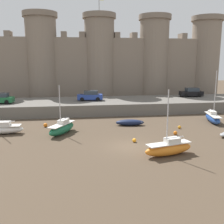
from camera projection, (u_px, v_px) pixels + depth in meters
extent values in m
plane|color=#4C3D2D|center=(129.00, 146.00, 25.69)|extent=(160.00, 160.00, 0.00)
cube|color=#666059|center=(106.00, 105.00, 43.96)|extent=(57.50, 10.00, 1.78)
cube|color=gray|center=(100.00, 70.00, 53.57)|extent=(45.50, 2.80, 12.69)
cylinder|color=gray|center=(42.00, 61.00, 51.64)|extent=(5.90, 5.90, 16.38)
cylinder|color=#796B5D|center=(40.00, 15.00, 49.96)|extent=(6.61, 6.61, 1.00)
cylinder|color=gray|center=(100.00, 61.00, 53.21)|extent=(5.90, 5.90, 16.38)
cylinder|color=#796B5D|center=(99.00, 16.00, 51.53)|extent=(6.61, 6.61, 1.00)
cylinder|color=#4C4742|center=(99.00, 5.00, 51.15)|extent=(0.10, 0.10, 3.00)
cylinder|color=gray|center=(154.00, 61.00, 54.78)|extent=(5.90, 5.90, 16.38)
cylinder|color=#796B5D|center=(155.00, 17.00, 53.10)|extent=(6.61, 6.61, 1.00)
cylinder|color=gray|center=(205.00, 61.00, 56.36)|extent=(5.90, 5.90, 16.38)
cylinder|color=#796B5D|center=(208.00, 19.00, 54.68)|extent=(6.61, 6.61, 1.00)
cube|color=gray|center=(8.00, 34.00, 49.83)|extent=(1.10, 2.52, 1.10)
cube|color=gray|center=(64.00, 35.00, 51.27)|extent=(1.10, 2.52, 1.10)
cube|color=gray|center=(82.00, 35.00, 51.75)|extent=(1.10, 2.52, 1.10)
cube|color=gray|center=(117.00, 35.00, 52.72)|extent=(1.10, 2.52, 1.10)
cube|color=gray|center=(134.00, 36.00, 53.20)|extent=(1.10, 2.52, 1.10)
cube|color=gray|center=(183.00, 36.00, 54.65)|extent=(1.10, 2.52, 1.10)
ellipsoid|color=#1E6B47|center=(62.00, 129.00, 30.01)|extent=(3.47, 4.79, 1.18)
cube|color=silver|center=(62.00, 124.00, 29.90)|extent=(3.02, 4.19, 0.08)
cube|color=silver|center=(63.00, 121.00, 30.18)|extent=(1.38, 1.57, 0.44)
cylinder|color=silver|center=(60.00, 105.00, 29.24)|extent=(0.10, 0.10, 4.44)
cylinder|color=silver|center=(64.00, 119.00, 30.24)|extent=(1.13, 1.91, 0.08)
cube|color=beige|center=(223.00, 134.00, 28.46)|extent=(0.49, 0.74, 0.08)
ellipsoid|color=#141E3D|center=(130.00, 122.00, 33.93)|extent=(3.76, 1.61, 0.78)
ellipsoid|color=navy|center=(130.00, 122.00, 33.91)|extent=(3.08, 1.27, 0.43)
cube|color=beige|center=(128.00, 122.00, 33.90)|extent=(0.31, 1.04, 0.06)
cube|color=beige|center=(141.00, 122.00, 33.95)|extent=(0.35, 0.69, 0.08)
ellipsoid|color=#234793|center=(213.00, 118.00, 35.63)|extent=(2.28, 5.26, 1.08)
cube|color=silver|center=(213.00, 115.00, 35.54)|extent=(1.97, 4.62, 0.08)
cube|color=silver|center=(212.00, 112.00, 35.86)|extent=(1.08, 1.57, 0.44)
cylinder|color=silver|center=(215.00, 93.00, 34.71)|extent=(0.10, 0.10, 5.92)
cylinder|color=silver|center=(212.00, 111.00, 35.94)|extent=(0.56, 2.27, 0.08)
ellipsoid|color=orange|center=(169.00, 149.00, 23.21)|extent=(4.87, 2.37, 1.13)
cube|color=silver|center=(169.00, 143.00, 23.11)|extent=(4.27, 2.05, 0.08)
cube|color=silver|center=(172.00, 140.00, 23.19)|extent=(1.48, 1.11, 0.44)
cylinder|color=silver|center=(168.00, 117.00, 22.55)|extent=(0.10, 0.10, 4.75)
cylinder|color=silver|center=(173.00, 138.00, 23.19)|extent=(2.07, 0.60, 0.08)
ellipsoid|color=silver|center=(1.00, 130.00, 30.03)|extent=(5.19, 1.71, 1.00)
cube|color=silver|center=(0.00, 126.00, 29.94)|extent=(4.56, 1.46, 0.08)
cube|color=silver|center=(4.00, 123.00, 29.92)|extent=(1.48, 1.02, 0.44)
cylinder|color=silver|center=(5.00, 121.00, 29.89)|extent=(2.31, 0.19, 0.08)
sphere|color=orange|center=(134.00, 140.00, 26.96)|extent=(0.41, 0.41, 0.41)
sphere|color=orange|center=(45.00, 125.00, 33.12)|extent=(0.51, 0.51, 0.51)
sphere|color=orange|center=(175.00, 133.00, 29.68)|extent=(0.44, 0.44, 0.44)
sphere|color=orange|center=(179.00, 127.00, 32.35)|extent=(0.39, 0.39, 0.39)
cube|color=black|center=(191.00, 93.00, 47.85)|extent=(4.18, 1.91, 0.80)
cube|color=#2D3842|center=(192.00, 90.00, 47.72)|extent=(2.33, 1.61, 0.64)
cylinder|color=black|center=(186.00, 96.00, 46.96)|extent=(0.65, 0.21, 0.64)
cylinder|color=black|center=(183.00, 94.00, 48.62)|extent=(0.65, 0.21, 0.64)
cylinder|color=black|center=(200.00, 95.00, 47.18)|extent=(0.65, 0.21, 0.64)
cylinder|color=black|center=(196.00, 94.00, 48.84)|extent=(0.65, 0.21, 0.64)
cube|color=#1E6638|center=(0.00, 100.00, 40.18)|extent=(4.18, 1.91, 0.80)
cube|color=#2D3842|center=(0.00, 95.00, 40.06)|extent=(2.33, 1.61, 0.64)
cylinder|color=black|center=(7.00, 102.00, 39.52)|extent=(0.65, 0.21, 0.64)
cylinder|color=black|center=(10.00, 100.00, 41.18)|extent=(0.65, 0.21, 0.64)
cube|color=#263F99|center=(90.00, 97.00, 43.28)|extent=(4.18, 1.91, 0.80)
cube|color=#2D3842|center=(91.00, 93.00, 43.16)|extent=(2.33, 1.61, 0.64)
cylinder|color=black|center=(82.00, 99.00, 42.39)|extent=(0.65, 0.21, 0.64)
cylinder|color=black|center=(82.00, 98.00, 44.05)|extent=(0.65, 0.21, 0.64)
cylinder|color=black|center=(98.00, 99.00, 42.61)|extent=(0.65, 0.21, 0.64)
cylinder|color=black|center=(97.00, 98.00, 44.28)|extent=(0.65, 0.21, 0.64)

